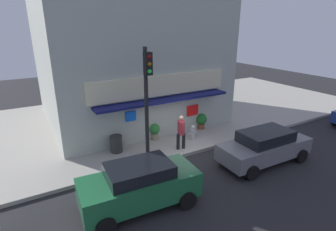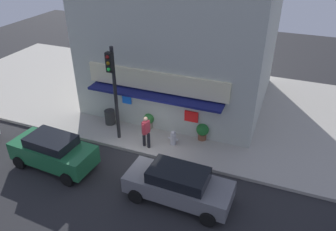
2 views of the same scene
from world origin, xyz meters
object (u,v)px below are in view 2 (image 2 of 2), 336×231
at_px(fire_hydrant, 173,138).
at_px(potted_plant_by_window, 149,120).
at_px(traffic_light, 113,83).
at_px(pedestrian, 146,131).
at_px(parked_car_grey, 178,184).
at_px(potted_plant_by_doorway, 203,131).
at_px(parked_car_green, 53,151).
at_px(trash_can, 110,117).

distance_m(fire_hydrant, potted_plant_by_window, 2.07).
bearing_deg(traffic_light, pedestrian, -3.77).
xyz_separation_m(traffic_light, potted_plant_by_window, (1.11, 1.56, -2.71)).
height_order(potted_plant_by_window, parked_car_grey, parked_car_grey).
xyz_separation_m(potted_plant_by_doorway, parked_car_green, (-5.97, -4.51, 0.17)).
distance_m(fire_hydrant, pedestrian, 1.49).
height_order(potted_plant_by_window, parked_car_green, parked_car_green).
distance_m(traffic_light, fire_hydrant, 4.11).
bearing_deg(potted_plant_by_window, fire_hydrant, -28.56).
bearing_deg(traffic_light, potted_plant_by_window, 54.61).
height_order(trash_can, pedestrian, pedestrian).
bearing_deg(trash_can, pedestrian, -24.26).
xyz_separation_m(traffic_light, fire_hydrant, (2.93, 0.57, -2.84)).
xyz_separation_m(traffic_light, parked_car_green, (-1.77, -2.95, -2.53)).
height_order(traffic_light, parked_car_green, traffic_light).
bearing_deg(traffic_light, trash_can, 134.51).
relative_size(pedestrian, potted_plant_by_window, 1.95).
xyz_separation_m(pedestrian, potted_plant_by_window, (-0.61, 1.67, -0.43)).
height_order(traffic_light, trash_can, traffic_light).
bearing_deg(traffic_light, parked_car_green, -120.90).
bearing_deg(trash_can, parked_car_grey, -36.01).
bearing_deg(pedestrian, potted_plant_by_window, 110.16).
bearing_deg(fire_hydrant, parked_car_grey, -66.15).
relative_size(potted_plant_by_window, parked_car_grey, 0.20).
height_order(traffic_light, parked_car_grey, traffic_light).
distance_m(trash_can, potted_plant_by_window, 2.31).
bearing_deg(parked_car_grey, potted_plant_by_doorway, 93.30).
bearing_deg(traffic_light, fire_hydrant, 11.01).
bearing_deg(pedestrian, potted_plant_by_doorway, 34.00).
bearing_deg(pedestrian, parked_car_grey, -45.51).
relative_size(traffic_light, potted_plant_by_doorway, 5.34).
distance_m(traffic_light, trash_can, 3.27).
bearing_deg(trash_can, parked_car_green, -98.23).
bearing_deg(potted_plant_by_window, parked_car_grey, -53.07).
relative_size(potted_plant_by_doorway, potted_plant_by_window, 1.05).
relative_size(fire_hydrant, potted_plant_by_doorway, 0.86).
bearing_deg(fire_hydrant, potted_plant_by_doorway, 37.82).
bearing_deg(potted_plant_by_doorway, pedestrian, -146.00).
relative_size(traffic_light, fire_hydrant, 6.20).
distance_m(traffic_light, parked_car_green, 4.27).
distance_m(trash_can, parked_car_grey, 6.96).
height_order(traffic_light, potted_plant_by_window, traffic_light).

